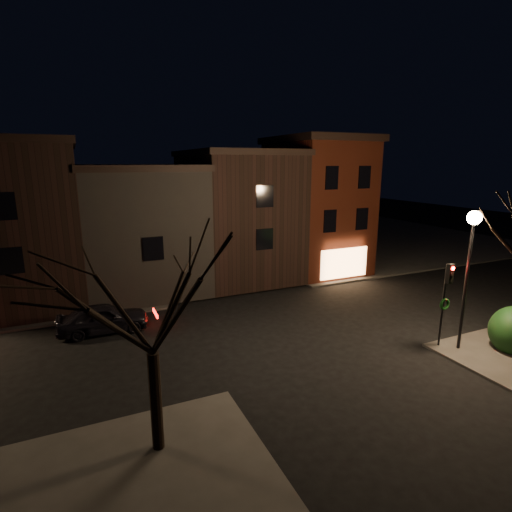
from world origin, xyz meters
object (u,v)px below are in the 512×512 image
at_px(traffic_signal, 446,292).
at_px(bare_tree_left, 148,281).
at_px(street_lamp_near, 471,243).
at_px(parked_car_a, 103,318).

bearing_deg(traffic_signal, bare_tree_left, -173.74).
bearing_deg(street_lamp_near, bare_tree_left, -175.97).
distance_m(bare_tree_left, parked_car_a, 11.16).
bearing_deg(bare_tree_left, parked_car_a, 95.15).
xyz_separation_m(bare_tree_left, parked_car_a, (-0.91, 10.10, -4.67)).
distance_m(street_lamp_near, parked_car_a, 18.18).
height_order(bare_tree_left, parked_car_a, bare_tree_left).
relative_size(street_lamp_near, traffic_signal, 1.60).
bearing_deg(traffic_signal, parked_car_a, 149.32).
distance_m(traffic_signal, parked_car_a, 16.99).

